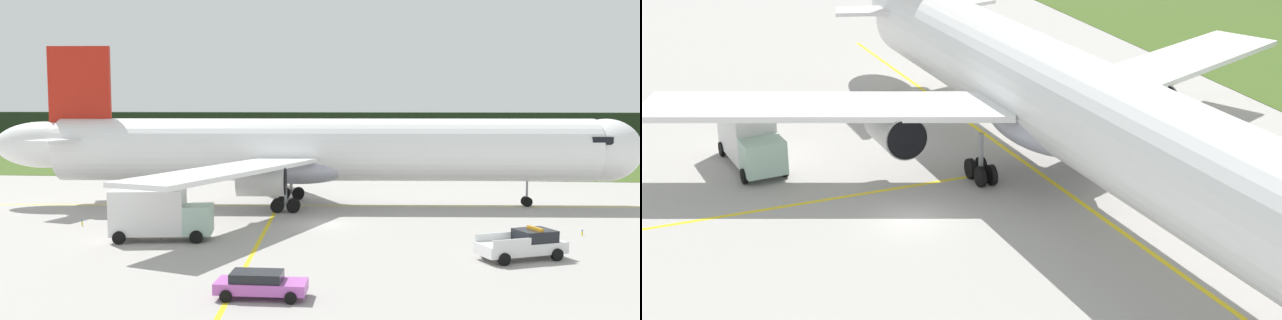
# 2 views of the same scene
# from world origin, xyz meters

# --- Properties ---
(ground) EXTENTS (320.00, 320.00, 0.00)m
(ground) POSITION_xyz_m (0.00, 0.00, 0.00)
(ground) COLOR #A39F9A
(taxiway_centerline_main) EXTENTS (78.41, 6.27, 0.01)m
(taxiway_centerline_main) POSITION_xyz_m (-0.65, 9.26, 0.00)
(taxiway_centerline_main) COLOR yellow
(taxiway_centerline_main) RESTS_ON ground
(taxiway_centerline_spur) EXTENTS (2.85, 33.51, 0.01)m
(taxiway_centerline_spur) POSITION_xyz_m (-3.53, -10.70, 0.00)
(taxiway_centerline_spur) COLOR yellow
(taxiway_centerline_spur) RESTS_ON ground
(airliner) EXTENTS (60.03, 44.50, 14.78)m
(airliner) POSITION_xyz_m (-1.02, 9.23, 5.11)
(airliner) COLOR white
(airliner) RESTS_ON ground
(catering_truck) EXTENTS (7.16, 3.53, 3.73)m
(catering_truck) POSITION_xyz_m (-10.89, -7.00, 1.87)
(catering_truck) COLOR #A5C8B7
(catering_truck) RESTS_ON ground
(taxiway_edge_light_west) EXTENTS (0.12, 0.12, 0.51)m
(taxiway_edge_light_west) POSITION_xyz_m (-18.65, -2.53, 0.27)
(taxiway_edge_light_west) COLOR yellow
(taxiway_edge_light_west) RESTS_ON ground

